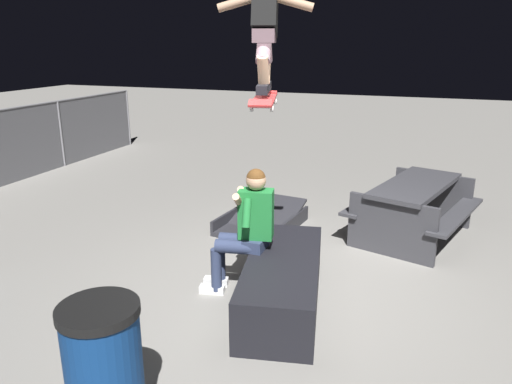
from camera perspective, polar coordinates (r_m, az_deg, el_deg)
ground_plane at (r=5.20m, az=4.05°, el=-11.76°), size 40.00×40.00×0.00m
ledge_box_main at (r=4.88m, az=3.12°, el=-10.47°), size 1.93×1.04×0.50m
person_sitting_on_ledge at (r=4.92m, az=-1.24°, el=-3.89°), size 0.59×0.78×1.33m
skateboard at (r=4.65m, az=0.95°, el=10.73°), size 1.04×0.46×0.13m
skater_airborne at (r=4.68m, az=1.05°, el=19.20°), size 0.64×0.88×1.12m
kicker_ramp at (r=6.88m, az=0.63°, el=-3.62°), size 1.34×1.07×0.42m
picnic_table_back at (r=6.75m, az=18.03°, el=-1.03°), size 2.01×1.77×0.75m
trash_bin at (r=3.47m, az=-17.30°, el=-19.47°), size 0.51×0.51×0.96m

